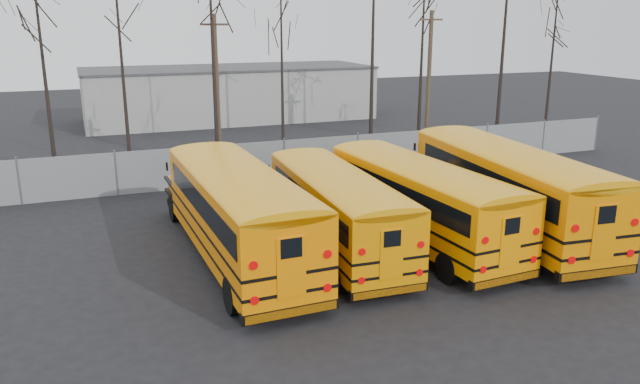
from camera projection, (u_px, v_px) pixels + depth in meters
name	position (u px, v px, depth m)	size (l,w,h in m)	color
ground	(399.00, 264.00, 20.49)	(120.00, 120.00, 0.00)	black
fence	(284.00, 160.00, 30.98)	(40.00, 0.04, 2.00)	gray
distant_building	(230.00, 94.00, 49.36)	(22.00, 8.00, 4.00)	#9E9E9A
bus_a	(237.00, 206.00, 20.25)	(2.96, 11.65, 3.24)	black
bus_b	(335.00, 204.00, 21.25)	(2.84, 10.40, 2.88)	black
bus_c	(417.00, 195.00, 21.99)	(3.14, 10.96, 3.03)	black
bus_d	(505.00, 182.00, 23.01)	(3.86, 12.16, 3.35)	black
utility_pole_left	(217.00, 91.00, 32.41)	(1.38, 0.57, 8.03)	#4A372A
utility_pole_right	(429.00, 78.00, 38.64)	(1.47, 0.26, 8.27)	#483A29
tree_2	(44.00, 72.00, 30.45)	(0.26, 0.26, 10.56)	black
tree_3	(121.00, 55.00, 30.09)	(0.26, 0.26, 12.18)	black
tree_4	(213.00, 55.00, 31.55)	(0.26, 0.26, 12.00)	black
tree_5	(282.00, 65.00, 34.02)	(0.26, 0.26, 10.68)	black
tree_6	(373.00, 47.00, 35.62)	(0.26, 0.26, 12.41)	black
tree_7	(422.00, 60.00, 38.51)	(0.26, 0.26, 10.63)	black
tree_8	(503.00, 45.00, 35.94)	(0.26, 0.26, 12.55)	black
tree_9	(551.00, 71.00, 37.44)	(0.26, 0.26, 9.45)	black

